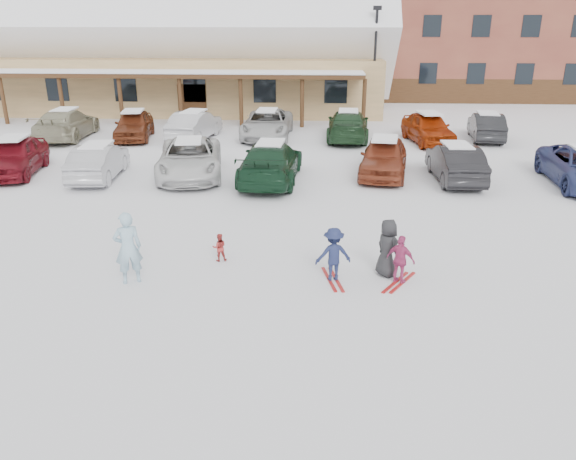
# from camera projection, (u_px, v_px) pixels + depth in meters

# --- Properties ---
(ground) EXTENTS (160.00, 160.00, 0.00)m
(ground) POSITION_uv_depth(u_px,v_px,m) (274.00, 282.00, 13.89)
(ground) COLOR white
(ground) RESTS_ON ground
(day_lodge) EXTENTS (29.12, 12.50, 10.38)m
(day_lodge) POSITION_uv_depth(u_px,v_px,m) (177.00, 50.00, 39.04)
(day_lodge) COLOR tan
(day_lodge) RESTS_ON ground
(lamp_post) EXTENTS (0.50, 0.25, 6.74)m
(lamp_post) POSITION_uv_depth(u_px,v_px,m) (375.00, 58.00, 34.17)
(lamp_post) COLOR black
(lamp_post) RESTS_ON ground
(conifer_3) EXTENTS (3.96, 3.96, 9.18)m
(conifer_3) POSITION_uv_depth(u_px,v_px,m) (374.00, 28.00, 52.79)
(conifer_3) COLOR black
(conifer_3) RESTS_ON ground
(adult_skier) EXTENTS (0.79, 0.69, 1.83)m
(adult_skier) POSITION_uv_depth(u_px,v_px,m) (128.00, 248.00, 13.56)
(adult_skier) COLOR #97BED1
(adult_skier) RESTS_ON ground
(toddler_red) EXTENTS (0.44, 0.38, 0.77)m
(toddler_red) POSITION_uv_depth(u_px,v_px,m) (219.00, 247.00, 14.96)
(toddler_red) COLOR #A82E2B
(toddler_red) RESTS_ON ground
(child_navy) EXTENTS (0.98, 0.69, 1.38)m
(child_navy) POSITION_uv_depth(u_px,v_px,m) (333.00, 254.00, 13.75)
(child_navy) COLOR #192145
(child_navy) RESTS_ON ground
(skis_child_navy) EXTENTS (0.50, 1.41, 0.03)m
(skis_child_navy) POSITION_uv_depth(u_px,v_px,m) (333.00, 279.00, 13.99)
(skis_child_navy) COLOR maroon
(skis_child_navy) RESTS_ON ground
(child_magenta) EXTENTS (0.78, 0.64, 1.24)m
(child_magenta) POSITION_uv_depth(u_px,v_px,m) (401.00, 260.00, 13.61)
(child_magenta) COLOR #B3366C
(child_magenta) RESTS_ON ground
(skis_child_magenta) EXTENTS (0.91, 1.30, 0.03)m
(skis_child_magenta) POSITION_uv_depth(u_px,v_px,m) (399.00, 282.00, 13.83)
(skis_child_magenta) COLOR maroon
(skis_child_magenta) RESTS_ON ground
(bystander_dark) EXTENTS (0.80, 0.87, 1.50)m
(bystander_dark) POSITION_uv_depth(u_px,v_px,m) (387.00, 248.00, 13.99)
(bystander_dark) COLOR #242427
(bystander_dark) RESTS_ON ground
(parked_car_0) EXTENTS (2.56, 4.74, 1.53)m
(parked_car_0) POSITION_uv_depth(u_px,v_px,m) (15.00, 156.00, 23.08)
(parked_car_0) COLOR maroon
(parked_car_0) RESTS_ON ground
(parked_car_1) EXTENTS (1.82, 4.33, 1.39)m
(parked_car_1) POSITION_uv_depth(u_px,v_px,m) (98.00, 162.00, 22.49)
(parked_car_1) COLOR #A6A5AA
(parked_car_1) RESTS_ON ground
(parked_car_2) EXTENTS (3.36, 5.73, 1.50)m
(parked_car_2) POSITION_uv_depth(u_px,v_px,m) (190.00, 158.00, 22.81)
(parked_car_2) COLOR silver
(parked_car_2) RESTS_ON ground
(parked_car_3) EXTENTS (2.43, 5.46, 1.56)m
(parked_car_3) POSITION_uv_depth(u_px,v_px,m) (271.00, 162.00, 22.09)
(parked_car_3) COLOR #133420
(parked_car_3) RESTS_ON ground
(parked_car_4) EXTENTS (2.52, 4.76, 1.54)m
(parked_car_4) POSITION_uv_depth(u_px,v_px,m) (384.00, 157.00, 22.93)
(parked_car_4) COLOR brown
(parked_car_4) RESTS_ON ground
(parked_car_5) EXTENTS (1.63, 4.42, 1.45)m
(parked_car_5) POSITION_uv_depth(u_px,v_px,m) (455.00, 163.00, 22.20)
(parked_car_5) COLOR black
(parked_car_5) RESTS_ON ground
(parked_car_7) EXTENTS (2.52, 5.51, 1.56)m
(parked_car_7) POSITION_uv_depth(u_px,v_px,m) (66.00, 124.00, 29.89)
(parked_car_7) COLOR #9D987B
(parked_car_7) RESTS_ON ground
(parked_car_8) EXTENTS (2.44, 4.61, 1.49)m
(parked_car_8) POSITION_uv_depth(u_px,v_px,m) (134.00, 125.00, 29.84)
(parked_car_8) COLOR maroon
(parked_car_8) RESTS_ON ground
(parked_car_9) EXTENTS (2.26, 4.77, 1.51)m
(parked_car_9) POSITION_uv_depth(u_px,v_px,m) (194.00, 125.00, 29.64)
(parked_car_9) COLOR #B5B4B9
(parked_car_9) RESTS_ON ground
(parked_car_10) EXTENTS (2.61, 5.42, 1.49)m
(parked_car_10) POSITION_uv_depth(u_px,v_px,m) (267.00, 124.00, 30.12)
(parked_car_10) COLOR #B8B8B8
(parked_car_10) RESTS_ON ground
(parked_car_11) EXTENTS (2.43, 5.38, 1.53)m
(parked_car_11) POSITION_uv_depth(u_px,v_px,m) (348.00, 125.00, 29.64)
(parked_car_11) COLOR #1E3D21
(parked_car_11) RESTS_ON ground
(parked_car_12) EXTENTS (2.53, 4.77, 1.54)m
(parked_car_12) POSITION_uv_depth(u_px,v_px,m) (428.00, 128.00, 28.87)
(parked_car_12) COLOR #9D2B08
(parked_car_12) RESTS_ON ground
(parked_car_13) EXTENTS (2.01, 4.42, 1.41)m
(parked_car_13) POSITION_uv_depth(u_px,v_px,m) (486.00, 126.00, 29.64)
(parked_car_13) COLOR black
(parked_car_13) RESTS_ON ground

